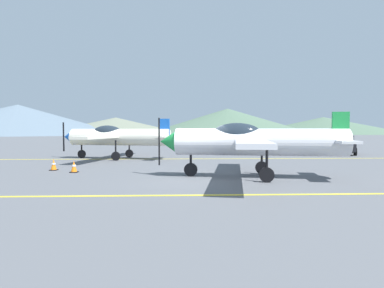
{
  "coord_description": "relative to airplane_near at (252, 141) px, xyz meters",
  "views": [
    {
      "loc": [
        -0.6,
        -13.82,
        2.13
      ],
      "look_at": [
        0.13,
        6.0,
        1.2
      ],
      "focal_mm": 29.14,
      "sensor_mm": 36.0,
      "label": 1
    }
  ],
  "objects": [
    {
      "name": "ground_plane",
      "position": [
        -2.53,
        0.23,
        -1.62
      ],
      "size": [
        400.0,
        400.0,
        0.0
      ],
      "primitive_type": "plane",
      "color": "#54565B"
    },
    {
      "name": "apron_line_near",
      "position": [
        -2.53,
        -3.63,
        -1.62
      ],
      "size": [
        80.0,
        0.16,
        0.01
      ],
      "primitive_type": "cube",
      "color": "yellow",
      "rests_on": "ground_plane"
    },
    {
      "name": "apron_line_far",
      "position": [
        -2.53,
        8.8,
        -1.62
      ],
      "size": [
        80.0,
        0.16,
        0.01
      ],
      "primitive_type": "cube",
      "color": "yellow",
      "rests_on": "ground_plane"
    },
    {
      "name": "airplane_near",
      "position": [
        0.0,
        0.0,
        0.0
      ],
      "size": [
        8.41,
        9.62,
        2.88
      ],
      "color": "silver",
      "rests_on": "ground_plane"
    },
    {
      "name": "airplane_mid",
      "position": [
        -7.83,
        9.12,
        0.0
      ],
      "size": [
        8.42,
        9.58,
        2.88
      ],
      "color": "silver",
      "rests_on": "ground_plane"
    },
    {
      "name": "car_sedan",
      "position": [
        10.82,
        12.83,
        -0.78
      ],
      "size": [
        3.36,
        4.66,
        1.62
      ],
      "color": "black",
      "rests_on": "ground_plane"
    },
    {
      "name": "traffic_cone_front",
      "position": [
        -8.42,
        1.94,
        -1.33
      ],
      "size": [
        0.36,
        0.36,
        0.59
      ],
      "color": "black",
      "rests_on": "ground_plane"
    },
    {
      "name": "traffic_cone_side",
      "position": [
        -9.76,
        2.81,
        -1.33
      ],
      "size": [
        0.36,
        0.36,
        0.59
      ],
      "color": "black",
      "rests_on": "ground_plane"
    },
    {
      "name": "hill_left",
      "position": [
        -70.78,
        118.74,
        4.59
      ],
      "size": [
        86.43,
        86.43,
        12.42
      ],
      "primitive_type": "cone",
      "color": "slate",
      "rests_on": "ground_plane"
    },
    {
      "name": "hill_centerleft",
      "position": [
        -33.74,
        134.66,
        2.24
      ],
      "size": [
        67.56,
        67.56,
        7.71
      ],
      "primitive_type": "cone",
      "color": "slate",
      "rests_on": "ground_plane"
    },
    {
      "name": "hill_centerright",
      "position": [
        19.26,
        134.58,
        4.39
      ],
      "size": [
        79.0,
        79.0,
        12.02
      ],
      "primitive_type": "cone",
      "color": "#4C6651",
      "rests_on": "ground_plane"
    },
    {
      "name": "hill_right",
      "position": [
        67.94,
        139.33,
        2.5
      ],
      "size": [
        75.19,
        75.19,
        8.24
      ],
      "primitive_type": "cone",
      "color": "#4C6651",
      "rests_on": "ground_plane"
    }
  ]
}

